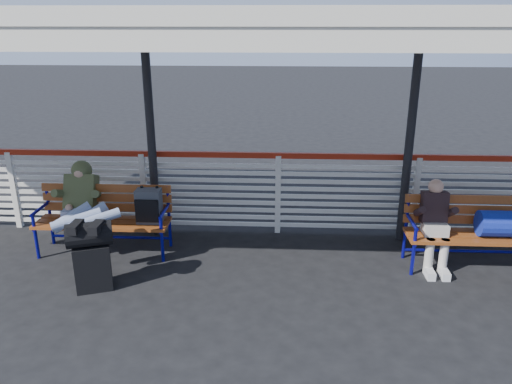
# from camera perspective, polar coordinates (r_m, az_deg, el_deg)

# --- Properties ---
(ground) EXTENTS (60.00, 60.00, 0.00)m
(ground) POSITION_cam_1_polar(r_m,az_deg,el_deg) (5.91, 2.24, -12.02)
(ground) COLOR black
(ground) RESTS_ON ground
(fence) EXTENTS (12.08, 0.08, 1.24)m
(fence) POSITION_cam_1_polar(r_m,az_deg,el_deg) (7.35, 2.53, 0.14)
(fence) COLOR silver
(fence) RESTS_ON ground
(canopy) EXTENTS (12.60, 3.60, 3.16)m
(canopy) POSITION_cam_1_polar(r_m,az_deg,el_deg) (5.92, 2.77, 18.99)
(canopy) COLOR silver
(canopy) RESTS_ON ground
(luggage_stack) EXTENTS (0.58, 0.44, 0.85)m
(luggage_stack) POSITION_cam_1_polar(r_m,az_deg,el_deg) (6.18, -18.30, -6.69)
(luggage_stack) COLOR black
(luggage_stack) RESTS_ON ground
(bench_left) EXTENTS (1.80, 0.56, 0.93)m
(bench_left) POSITION_cam_1_polar(r_m,az_deg,el_deg) (7.01, -15.46, -2.10)
(bench_left) COLOR brown
(bench_left) RESTS_ON ground
(bench_right) EXTENTS (1.80, 0.56, 0.92)m
(bench_right) POSITION_cam_1_polar(r_m,az_deg,el_deg) (6.97, 25.04, -3.45)
(bench_right) COLOR brown
(bench_right) RESTS_ON ground
(traveler_man) EXTENTS (0.93, 1.64, 0.77)m
(traveler_man) POSITION_cam_1_polar(r_m,az_deg,el_deg) (6.79, -19.23, -2.13)
(traveler_man) COLOR #8A98BA
(traveler_man) RESTS_ON ground
(companion_person) EXTENTS (0.32, 0.66, 1.15)m
(companion_person) POSITION_cam_1_polar(r_m,az_deg,el_deg) (6.74, 19.78, -3.45)
(companion_person) COLOR beige
(companion_person) RESTS_ON ground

